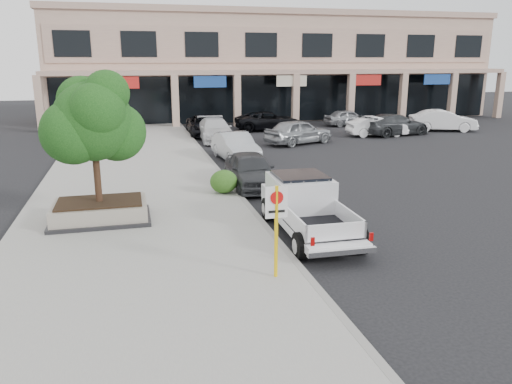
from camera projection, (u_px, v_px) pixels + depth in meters
ground at (328, 242)px, 15.03m from camera, size 120.00×120.00×0.00m
sidewalk at (137, 199)px, 19.33m from camera, size 8.00×52.00×0.15m
curb at (237, 193)px, 20.27m from camera, size 0.20×52.00×0.15m
strip_mall at (273, 65)px, 47.48m from camera, size 40.55×12.43×9.50m
planter at (100, 211)px, 16.46m from camera, size 3.20×2.20×0.68m
planter_tree at (97, 121)px, 15.88m from camera, size 2.90×2.55×4.00m
no_parking_sign at (276, 219)px, 11.91m from camera, size 0.55×0.09×2.30m
hedge at (224, 182)px, 19.83m from camera, size 1.10×0.99×0.93m
pickup_truck at (310, 208)px, 15.42m from camera, size 2.16×5.56×1.74m
curb_car_a at (251, 170)px, 21.23m from camera, size 1.87×4.46×1.51m
curb_car_b at (235, 147)px, 26.92m from camera, size 2.01×4.68×1.50m
curb_car_c at (215, 130)px, 33.41m from camera, size 2.20×5.19×1.49m
curb_car_d at (205, 125)px, 35.88m from camera, size 2.55×5.28×1.45m
lot_car_a at (299, 132)px, 32.22m from camera, size 5.06×3.50×1.60m
lot_car_b at (377, 126)px, 35.51m from camera, size 4.33×1.76×1.40m
lot_car_c at (395, 125)px, 35.97m from camera, size 5.58×3.13×1.53m
lot_car_d at (269, 121)px, 38.40m from camera, size 5.31×2.61×1.45m
lot_car_e at (348, 118)px, 41.05m from camera, size 4.06×1.90×1.35m
lot_car_f at (443, 121)px, 38.01m from camera, size 5.15×3.14×1.60m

